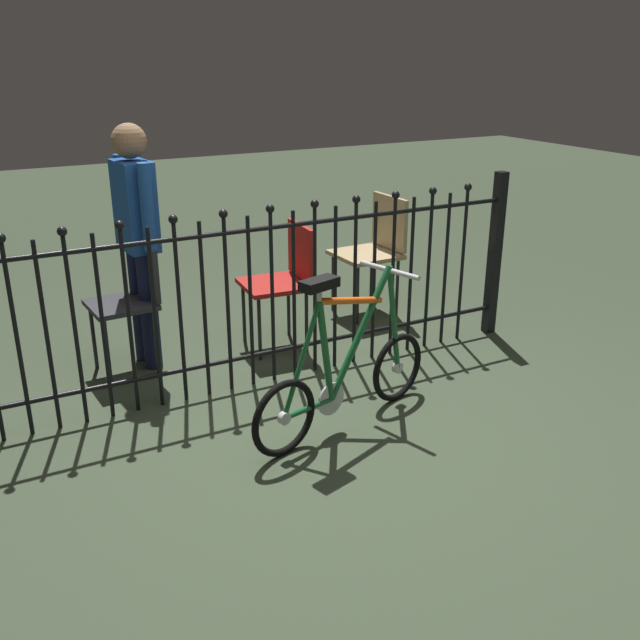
# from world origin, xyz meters

# --- Properties ---
(ground_plane) EXTENTS (20.00, 20.00, 0.00)m
(ground_plane) POSITION_xyz_m (0.00, 0.00, 0.00)
(ground_plane) COLOR #37432F
(iron_fence) EXTENTS (3.43, 0.07, 1.14)m
(iron_fence) POSITION_xyz_m (-0.06, 0.72, 0.57)
(iron_fence) COLOR black
(iron_fence) RESTS_ON ground
(bicycle) EXTENTS (1.22, 0.47, 0.87)m
(bicycle) POSITION_xyz_m (0.10, 0.03, 0.31)
(bicycle) COLOR black
(bicycle) RESTS_ON ground
(chair_charcoal) EXTENTS (0.41, 0.40, 0.79)m
(chair_charcoal) POSITION_xyz_m (-0.69, 1.26, 0.49)
(chair_charcoal) COLOR black
(chair_charcoal) RESTS_ON ground
(chair_tan) EXTENTS (0.45, 0.45, 0.88)m
(chair_tan) POSITION_xyz_m (1.18, 1.46, 0.53)
(chair_tan) COLOR black
(chair_tan) RESTS_ON ground
(chair_red) EXTENTS (0.44, 0.44, 0.83)m
(chair_red) POSITION_xyz_m (0.30, 1.17, 0.51)
(chair_red) COLOR black
(chair_red) RESTS_ON ground
(person_visitor) EXTENTS (0.21, 0.47, 1.50)m
(person_visitor) POSITION_xyz_m (-0.61, 1.32, 0.88)
(person_visitor) COLOR #191E3F
(person_visitor) RESTS_ON ground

